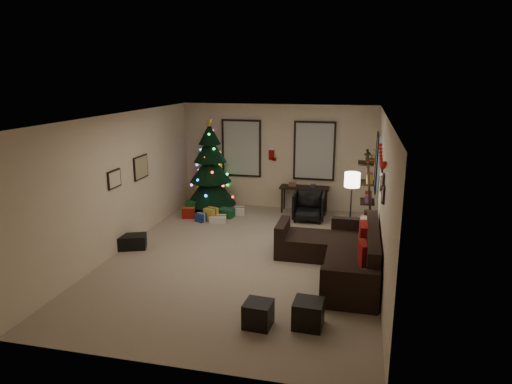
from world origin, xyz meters
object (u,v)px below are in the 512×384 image
at_px(christmas_tree, 210,171).
at_px(bookshelf, 368,196).
at_px(desk_chair, 309,206).
at_px(sofa, 341,255).
at_px(desk, 304,190).

relative_size(christmas_tree, bookshelf, 1.29).
height_order(christmas_tree, bookshelf, christmas_tree).
bearing_deg(desk_chair, bookshelf, -33.66).
distance_m(sofa, desk, 3.58).
xyz_separation_m(sofa, desk_chair, (-0.90, 2.75, 0.07)).
bearing_deg(desk, bookshelf, -44.16).
height_order(christmas_tree, sofa, christmas_tree).
relative_size(christmas_tree, sofa, 0.89).
distance_m(sofa, desk_chair, 2.89).
bearing_deg(christmas_tree, sofa, -42.48).
distance_m(christmas_tree, sofa, 4.82).
bearing_deg(desk_chair, christmas_tree, 168.14).
height_order(sofa, desk, sofa).
bearing_deg(desk_chair, sofa, -73.52).
height_order(sofa, bookshelf, bookshelf).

